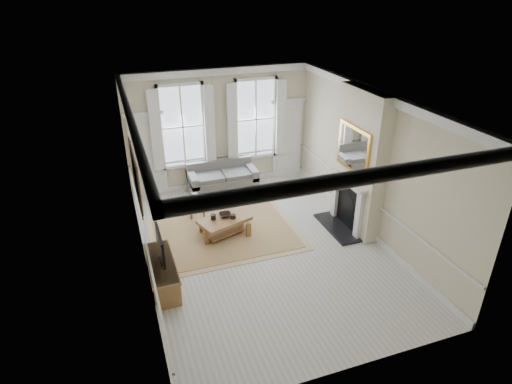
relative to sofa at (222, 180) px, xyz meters
name	(u,v)px	position (x,y,z in m)	size (l,w,h in m)	color
floor	(263,248)	(0.11, -3.11, -0.36)	(7.20, 7.20, 0.00)	#B7B5AD
ceiling	(265,100)	(0.11, -3.11, 3.04)	(7.20, 7.20, 0.00)	white
back_wall	(220,129)	(0.11, 0.49, 1.34)	(5.20, 5.20, 0.00)	beige
left_wall	(137,199)	(-2.49, -3.11, 1.34)	(7.20, 7.20, 0.00)	beige
right_wall	(371,164)	(2.71, -3.11, 1.34)	(7.20, 7.20, 0.00)	beige
window_left	(182,127)	(-0.94, 0.44, 1.54)	(1.26, 0.20, 2.20)	#B2BCC6
window_right	(256,119)	(1.16, 0.44, 1.54)	(1.26, 0.20, 2.20)	#B2BCC6
door_left	(148,157)	(-1.94, 0.45, 0.79)	(0.90, 0.08, 2.30)	silver
door_right	(287,140)	(2.16, 0.45, 0.79)	(0.90, 0.08, 2.30)	silver
painting	(136,176)	(-2.45, -2.81, 1.69)	(0.05, 1.66, 1.06)	#A9791D
chimney_breast	(360,162)	(2.54, -2.91, 1.34)	(0.35, 1.70, 3.38)	beige
hearth	(337,227)	(2.11, -2.91, -0.34)	(0.55, 1.50, 0.05)	black
fireplace	(347,201)	(2.31, -2.91, 0.37)	(0.21, 1.45, 1.33)	silver
mirror	(353,149)	(2.32, -2.91, 1.69)	(0.06, 1.26, 1.06)	gold
sofa	(222,180)	(0.00, 0.00, 0.00)	(1.90, 0.93, 0.87)	#5D5D5B
side_table	(196,202)	(-1.01, -1.15, 0.03)	(0.47, 0.47, 0.50)	brown
rug	(225,234)	(-0.56, -2.27, -0.35)	(3.50, 2.60, 0.02)	#A27D54
coffee_table	(224,221)	(-0.56, -2.27, 0.00)	(1.34, 1.03, 0.44)	brown
ceramic_pot_a	(213,217)	(-0.81, -2.22, 0.14)	(0.13, 0.13, 0.13)	black
ceramic_pot_b	(233,216)	(-0.36, -2.32, 0.13)	(0.13, 0.13, 0.10)	black
bowl	(225,215)	(-0.51, -2.17, 0.11)	(0.29, 0.29, 0.07)	black
tv_stand	(162,273)	(-2.23, -3.66, -0.09)	(0.49, 1.52, 0.54)	brown
tv	(160,245)	(-2.20, -3.66, 0.57)	(0.08, 0.90, 0.68)	black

